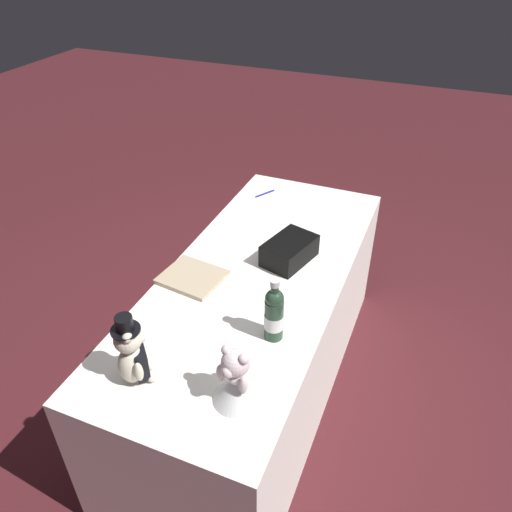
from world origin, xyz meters
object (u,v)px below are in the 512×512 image
(signing_pen, at_px, (264,194))
(gift_case_black, at_px, (289,251))
(teddy_bear_groom, at_px, (133,354))
(guestbook, at_px, (192,277))
(champagne_bottle, at_px, (274,314))
(teddy_bear_bride, at_px, (238,376))

(signing_pen, relative_size, gift_case_black, 0.44)
(teddy_bear_groom, distance_m, guestbook, 0.60)
(champagne_bottle, relative_size, signing_pen, 2.14)
(teddy_bear_bride, relative_size, gift_case_black, 0.79)
(champagne_bottle, bearing_deg, signing_pen, 23.26)
(champagne_bottle, height_order, gift_case_black, champagne_bottle)
(teddy_bear_groom, xyz_separation_m, gift_case_black, (0.89, -0.26, -0.07))
(signing_pen, bearing_deg, teddy_bear_bride, -161.94)
(gift_case_black, xyz_separation_m, guestbook, (-0.31, 0.36, -0.04))
(teddy_bear_bride, xyz_separation_m, guestbook, (0.52, 0.46, -0.09))
(champagne_bottle, relative_size, gift_case_black, 0.94)
(teddy_bear_bride, bearing_deg, teddy_bear_groom, 100.08)
(guestbook, bearing_deg, teddy_bear_groom, -164.00)
(teddy_bear_groom, height_order, gift_case_black, teddy_bear_groom)
(teddy_bear_bride, xyz_separation_m, champagne_bottle, (0.32, -0.01, 0.02))
(champagne_bottle, bearing_deg, guestbook, 66.58)
(teddy_bear_groom, bearing_deg, gift_case_black, -16.52)
(teddy_bear_groom, distance_m, teddy_bear_bride, 0.37)
(signing_pen, distance_m, gift_case_black, 0.67)
(teddy_bear_groom, bearing_deg, teddy_bear_bride, -79.92)
(teddy_bear_groom, bearing_deg, champagne_bottle, -44.49)
(champagne_bottle, distance_m, gift_case_black, 0.52)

